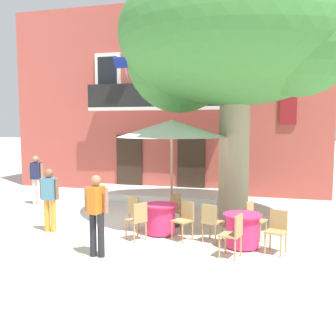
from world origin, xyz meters
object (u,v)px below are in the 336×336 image
cafe_chair_near_tree_3 (138,218)px  cafe_chair_middle_0 (211,220)px  cafe_chair_near_tree_0 (184,218)px  cafe_chair_middle_1 (234,233)px  cafe_table_near_tree (160,219)px  cafe_chair_middle_3 (253,217)px  cafe_chair_near_tree_2 (136,210)px  pedestrian_mid_plaza (97,211)px  cafe_chair_near_tree_1 (179,208)px  cafe_chair_middle_2 (277,228)px  plane_tree (233,40)px  pedestrian_by_tree (49,197)px  cafe_table_middle (242,230)px  pedestrian_near_entrance (36,177)px  cafe_umbrella (172,129)px

cafe_chair_near_tree_3 → cafe_chair_middle_0: same height
cafe_chair_near_tree_0 → cafe_chair_middle_1: (1.28, -0.97, 0.00)m
cafe_table_near_tree → cafe_chair_middle_3: (2.26, 0.20, 0.14)m
cafe_chair_near_tree_2 → pedestrian_mid_plaza: (-0.03, -2.19, 0.44)m
cafe_chair_near_tree_1 → cafe_chair_near_tree_3: (-0.64, -1.36, 0.00)m
cafe_chair_middle_2 → plane_tree: bearing=119.9°
plane_tree → cafe_chair_middle_1: (0.45, -2.85, -4.42)m
cafe_chair_middle_0 → pedestrian_by_tree: size_ratio=0.56×
cafe_table_middle → cafe_chair_middle_0: size_ratio=0.95×
cafe_table_near_tree → cafe_chair_near_tree_0: size_ratio=0.95×
cafe_chair_near_tree_0 → cafe_chair_near_tree_3: same height
pedestrian_near_entrance → cafe_chair_near_tree_3: bearing=-32.0°
cafe_chair_middle_0 → cafe_chair_middle_1: (0.63, -0.92, 0.00)m
cafe_table_near_tree → cafe_chair_near_tree_1: 0.77m
cafe_chair_near_tree_0 → pedestrian_by_tree: (-3.46, -0.27, 0.38)m
cafe_chair_middle_1 → pedestrian_near_entrance: bearing=153.2°
pedestrian_by_tree → cafe_chair_near_tree_3: bearing=-2.2°
cafe_chair_near_tree_2 → cafe_chair_near_tree_3: (0.37, -0.87, 0.00)m
cafe_chair_middle_3 → pedestrian_mid_plaza: size_ratio=0.53×
cafe_chair_near_tree_3 → pedestrian_by_tree: (-2.41, 0.09, 0.38)m
cafe_table_middle → cafe_umbrella: cafe_umbrella is taller
pedestrian_mid_plaza → cafe_chair_middle_1: bearing=14.6°
cafe_chair_near_tree_2 → cafe_chair_middle_3: (2.98, -0.00, 0.00)m
cafe_table_middle → cafe_chair_middle_2: size_ratio=0.95×
cafe_table_near_tree → cafe_chair_middle_0: cafe_chair_middle_0 is taller
cafe_umbrella → pedestrian_near_entrance: 5.64m
cafe_chair_middle_0 → cafe_chair_middle_3: bearing=31.1°
cafe_table_middle → cafe_umbrella: (-2.02, 1.37, 2.22)m
cafe_chair_near_tree_0 → cafe_umbrella: 2.46m
cafe_chair_near_tree_1 → cafe_chair_middle_1: bearing=-49.5°
cafe_chair_middle_2 → pedestrian_near_entrance: size_ratio=0.54×
cafe_chair_middle_1 → cafe_chair_middle_2: same height
cafe_chair_middle_2 → cafe_chair_near_tree_1: bearing=151.5°
cafe_chair_near_tree_1 → cafe_chair_near_tree_2: (-1.01, -0.49, 0.00)m
cafe_chair_middle_3 → pedestrian_mid_plaza: 3.75m
cafe_chair_near_tree_1 → cafe_chair_middle_0: size_ratio=1.00×
cafe_table_middle → cafe_chair_middle_2: (0.74, -0.15, 0.14)m
cafe_chair_near_tree_0 → cafe_chair_near_tree_2: (-1.41, 0.51, 0.00)m
cafe_chair_near_tree_3 → cafe_umbrella: (0.40, 1.51, 2.08)m
pedestrian_near_entrance → pedestrian_mid_plaza: pedestrian_mid_plaza is taller
plane_tree → cafe_chair_near_tree_3: (-1.87, -2.24, -4.42)m
pedestrian_by_tree → cafe_umbrella: bearing=26.8°
cafe_chair_middle_3 → pedestrian_by_tree: (-5.02, -0.78, 0.38)m
cafe_chair_near_tree_2 → cafe_chair_middle_3: 2.98m
cafe_chair_middle_3 → cafe_chair_near_tree_3: bearing=-161.6°
cafe_chair_near_tree_3 → pedestrian_by_tree: 2.45m
cafe_chair_middle_2 → cafe_chair_middle_3: (-0.55, 0.88, 0.00)m
cafe_table_near_tree → cafe_umbrella: 2.38m
cafe_chair_middle_1 → pedestrian_by_tree: (-4.74, 0.70, 0.38)m
cafe_chair_near_tree_1 → cafe_chair_near_tree_0: bearing=-67.9°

